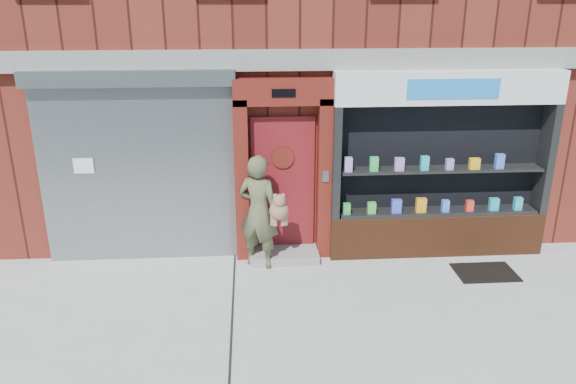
{
  "coord_description": "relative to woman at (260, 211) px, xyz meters",
  "views": [
    {
      "loc": [
        -1.25,
        -6.49,
        4.11
      ],
      "look_at": [
        -0.73,
        1.0,
        1.41
      ],
      "focal_mm": 35.0,
      "sensor_mm": 36.0,
      "label": 1
    }
  ],
  "objects": [
    {
      "name": "woman",
      "position": [
        0.0,
        0.0,
        0.0
      ],
      "size": [
        0.85,
        0.69,
        1.81
      ],
      "color": "#515336",
      "rests_on": "ground"
    },
    {
      "name": "shutter_bay",
      "position": [
        -1.87,
        0.39,
        0.81
      ],
      "size": [
        3.1,
        0.3,
        3.04
      ],
      "color": "gray",
      "rests_on": "ground"
    },
    {
      "name": "pharmacy_bay",
      "position": [
        2.88,
        0.28,
        0.46
      ],
      "size": [
        3.5,
        0.41,
        3.0
      ],
      "color": "#562914",
      "rests_on": "ground"
    },
    {
      "name": "red_door_bay",
      "position": [
        0.38,
        0.32,
        0.55
      ],
      "size": [
        1.52,
        0.58,
        2.9
      ],
      "color": "#5D150F",
      "rests_on": "ground"
    },
    {
      "name": "doormat",
      "position": [
        3.45,
        -0.52,
        -0.9
      ],
      "size": [
        0.92,
        0.64,
        0.02
      ],
      "primitive_type": "cube",
      "rotation": [
        0.0,
        0.0,
        0.0
      ],
      "color": "black",
      "rests_on": "ground"
    },
    {
      "name": "ground",
      "position": [
        1.13,
        -1.54,
        -0.91
      ],
      "size": [
        80.0,
        80.0,
        0.0
      ],
      "primitive_type": "plane",
      "color": "#9E9E99",
      "rests_on": "ground"
    }
  ]
}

